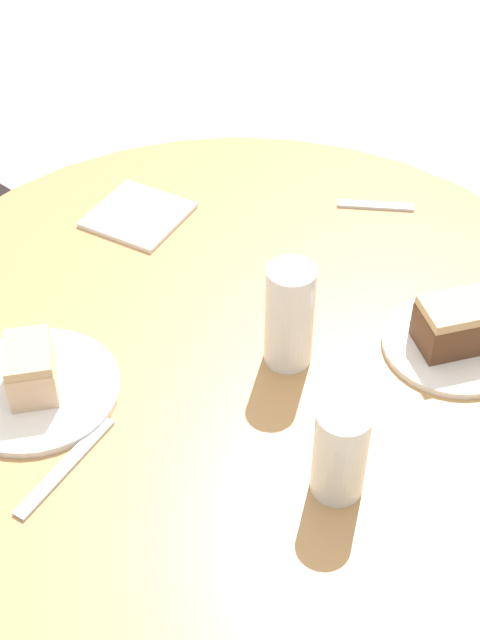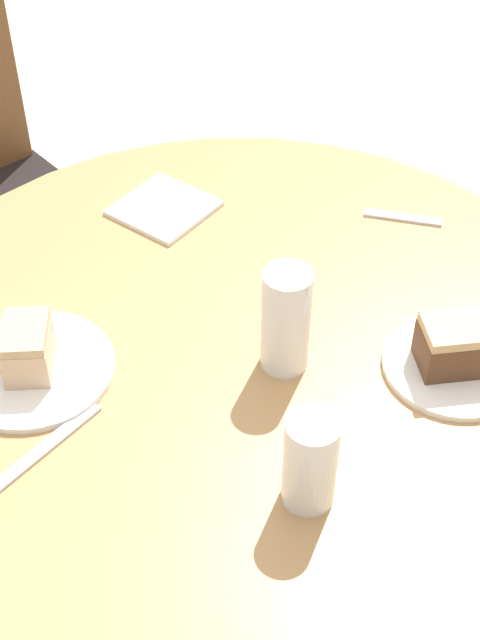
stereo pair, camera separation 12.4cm
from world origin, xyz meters
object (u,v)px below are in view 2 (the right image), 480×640
(plate_far, at_px, (454,365))
(glass_lemonade, at_px, (310,465))
(cake_slice_near, at_px, (28,348))
(glass_water, at_px, (286,324))
(cake_slice_far, at_px, (459,344))
(plate_near, at_px, (32,369))

(plate_far, height_order, glass_lemonade, glass_lemonade)
(cake_slice_near, xyz_separation_m, glass_water, (0.28, -0.20, 0.03))
(cake_slice_near, bearing_deg, cake_slice_far, -37.77)
(plate_far, xyz_separation_m, glass_lemonade, (-0.30, -0.03, 0.05))
(plate_near, xyz_separation_m, plate_far, (0.46, -0.36, 0.00))
(plate_far, distance_m, glass_lemonade, 0.31)
(plate_near, height_order, plate_far, same)
(plate_near, xyz_separation_m, cake_slice_far, (0.46, -0.36, 0.04))
(plate_near, distance_m, glass_lemonade, 0.42)
(plate_far, height_order, glass_water, glass_water)
(plate_far, relative_size, glass_water, 1.26)
(cake_slice_near, distance_m, glass_water, 0.35)
(plate_near, height_order, glass_lemonade, glass_lemonade)
(glass_lemonade, bearing_deg, plate_near, 112.16)
(plate_far, xyz_separation_m, cake_slice_near, (-0.46, 0.36, 0.04))
(plate_near, distance_m, plate_far, 0.58)
(plate_near, xyz_separation_m, cake_slice_near, (0.00, 0.00, 0.04))
(cake_slice_far, xyz_separation_m, glass_lemonade, (-0.30, -0.03, 0.01))
(plate_far, bearing_deg, glass_water, 138.74)
(plate_near, relative_size, glass_lemonade, 1.71)
(plate_far, bearing_deg, glass_lemonade, -173.51)
(plate_near, height_order, cake_slice_near, cake_slice_near)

